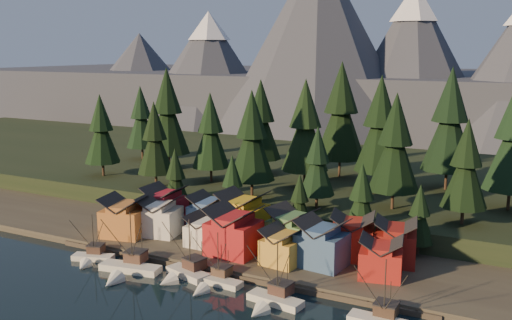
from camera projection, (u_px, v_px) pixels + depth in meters
The scene contains 43 objects.
ground at pixel (178, 308), 94.84m from camera, with size 500.00×500.00×0.00m, color black.
shore_strip at pixel (279, 235), 129.71m from camera, with size 400.00×50.00×1.50m, color #383229.
hillside at pixel (347, 181), 173.04m from camera, with size 420.00×100.00×6.00m, color black.
dock at pixel (227, 271), 109.19m from camera, with size 80.00×4.00×1.00m, color #4F4438.
mountain_ridge at pixel (419, 83), 278.66m from camera, with size 560.00×190.00×90.00m.
boat_0 at pixel (91, 252), 115.31m from camera, with size 9.01×9.52×10.57m.
boat_1 at pixel (126, 262), 108.89m from camera, with size 12.82×13.65×12.92m.
boat_2 at pixel (183, 265), 106.78m from camera, with size 10.02×10.70×12.53m.
boat_3 at pixel (213, 276), 103.39m from camera, with size 10.55×11.38×10.74m.
boat_4 at pixel (272, 293), 95.22m from camera, with size 10.40×11.07×12.17m.
boat_6 at pixel (380, 316), 87.11m from camera, with size 10.98×11.92×12.01m.
house_front_0 at pixel (124, 215), 126.28m from camera, with size 10.48×10.10×8.94m.
house_front_1 at pixel (160, 215), 127.13m from camera, with size 9.56×9.29×8.65m.
house_front_2 at pixel (204, 230), 120.17m from camera, with size 6.75×6.81×6.61m.
house_front_3 at pixel (234, 229), 114.92m from camera, with size 9.89×9.45×9.77m.
house_front_4 at pixel (283, 245), 109.86m from camera, with size 7.82×8.31×7.14m.
house_front_5 at pixel (322, 242), 108.57m from camera, with size 9.63×8.94×9.19m.
house_front_6 at pixel (381, 257), 103.23m from camera, with size 8.69×8.36×7.50m.
house_back_0 at pixel (165, 205), 133.53m from camera, with size 8.92×8.59×9.47m.
house_back_1 at pixel (209, 213), 128.40m from camera, with size 8.15×8.25×8.89m.
house_back_2 at pixel (242, 214), 125.01m from camera, with size 10.01×9.25×10.26m.
house_back_3 at pixel (292, 228), 117.04m from camera, with size 10.34×9.59×9.02m.
house_back_4 at pixel (352, 235), 112.80m from camera, with size 9.78×9.53×9.02m.
house_back_5 at pixel (395, 241), 109.85m from camera, with size 9.15×9.22×8.74m.
tree_hill_0 at pixel (101, 131), 164.26m from camera, with size 10.26×10.26×23.91m.
tree_hill_1 at pixel (168, 114), 172.17m from camera, with size 13.37×13.37×31.15m.
tree_hill_2 at pixel (155, 140), 151.08m from camera, with size 9.88×9.88×23.02m.
tree_hill_3 at pixel (211, 133), 156.94m from camera, with size 10.70×10.70×24.92m.
tree_hill_4 at pixel (261, 123), 166.18m from camera, with size 12.03×12.03×28.02m.
tree_hill_5 at pixel (252, 139), 139.98m from camera, with size 11.52×11.52×26.84m.
tree_hill_6 at pixel (305, 129), 149.33m from camera, with size 12.46×12.46×29.02m.
tree_hill_7 at pixel (317, 164), 131.03m from camera, with size 8.25×8.25×19.22m.
tree_hill_8 at pixel (380, 128), 147.35m from camera, with size 12.90×12.90×30.05m.
tree_hill_9 at pixel (395, 146), 129.23m from camera, with size 11.58×11.58×26.98m.
tree_hill_10 at pixel (450, 123), 147.01m from camera, with size 13.82×13.82×32.20m.
tree_hill_11 at pixel (466, 167), 118.21m from camera, with size 9.68×9.68×22.54m.
tree_hill_15 at pixel (341, 114), 161.99m from camera, with size 14.25×14.25×33.21m.
tree_hill_16 at pixel (141, 119), 189.60m from camera, with size 10.60×10.60×24.70m.
tree_shore_0 at pixel (176, 179), 140.21m from camera, with size 7.40×7.40×17.25m.
tree_shore_1 at pixel (232, 187), 133.13m from camera, with size 7.25×7.25×16.89m.
tree_shore_2 at pixel (299, 202), 125.88m from camera, with size 6.03×6.03×14.05m.
tree_shore_3 at pixel (361, 201), 119.26m from camera, with size 7.65×7.65×17.82m.
tree_shore_4 at pixel (419, 216), 114.26m from camera, with size 6.26×6.26×14.59m.
Camera 1 is at (51.55, -72.94, 42.37)m, focal length 40.00 mm.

